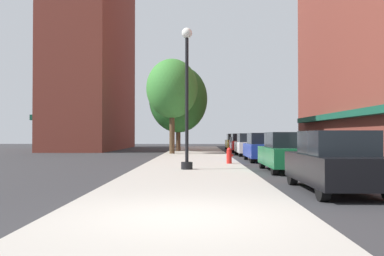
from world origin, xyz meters
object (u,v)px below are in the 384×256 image
Objects in this scene: car_black at (335,162)px; car_yellow at (235,142)px; fire_hydrant at (229,155)px; car_blue at (262,148)px; car_white at (249,145)px; tree_near at (172,89)px; parking_meter_near at (231,146)px; car_green at (286,152)px; car_red at (241,143)px; tree_mid at (178,99)px; lamppost at (187,95)px.

car_black is 1.00× the size of car_yellow.
car_blue reaches higher than fire_hydrant.
car_white reaches higher than fire_hydrant.
tree_near reaches higher than car_blue.
car_white reaches higher than parking_meter_near.
car_blue is at bearing 91.02° from car_green.
car_green and car_red have the same top height.
parking_meter_near is 0.18× the size of tree_near.
tree_mid is (-3.60, 14.01, 3.76)m from parking_meter_near.
fire_hydrant is at bearing -123.47° from car_blue.
car_red is at bearing -87.77° from car_yellow.
lamppost reaches higher than parking_meter_near.
car_black is at bearing -80.27° from parking_meter_near.
car_white is (1.95, 8.32, -0.14)m from parking_meter_near.
car_yellow is at bearing 88.26° from car_blue.
tree_near is at bearing -92.52° from tree_mid.
car_black is 1.00× the size of car_red.
lamppost is 4.87m from fire_hydrant.
car_yellow is (0.00, 18.89, 0.00)m from car_blue.
car_black is 13.01m from car_blue.
car_green is at bearing -69.13° from parking_meter_near.
car_black is 25.89m from car_red.
lamppost is 7.47× the size of fire_hydrant.
car_white is 1.00× the size of car_yellow.
car_blue is at bearing 58.27° from fire_hydrant.
car_red is at bearing 82.35° from parking_meter_near.
parking_meter_near is 2.55m from car_blue.
car_green is (4.19, 0.31, -2.39)m from lamppost.
fire_hydrant is at bearing 60.36° from lamppost.
car_black is at bearing -77.67° from tree_mid.
tree_near is 10.32m from car_blue.
car_green is 1.00× the size of car_blue.
lamppost is at bearing -122.43° from car_blue.
car_blue is 12.88m from car_red.
car_green is 1.00× the size of car_white.
car_yellow is at bearing 90.59° from car_white.
parking_meter_near is 10.65m from tree_near.
fire_hydrant is 22.52m from car_yellow.
car_blue reaches higher than parking_meter_near.
car_green is 6.75m from car_blue.
car_red is (5.76, 5.47, -4.27)m from tree_near.
car_green is 1.00× the size of car_red.
car_yellow is at bearing 91.02° from car_green.
car_white is at bearing -91.85° from car_red.
car_red is (5.55, 0.51, -3.90)m from tree_mid.
lamppost reaches higher than car_white.
car_black is at bearing -88.98° from car_green.
car_white is at bearing 91.50° from car_black.
tree_near is at bearing 96.23° from lamppost.
car_green is at bearing -73.82° from tree_mid.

